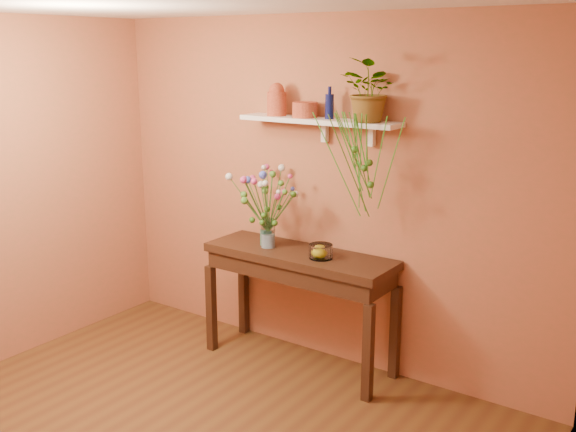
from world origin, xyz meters
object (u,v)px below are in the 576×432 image
object	(u,v)px
blue_bottle	(329,106)
glass_bowl	(321,252)
sideboard	(299,268)
bouquet	(265,191)
terracotta_jug	(277,100)
glass_vase	(268,235)
spider_plant	(371,90)

from	to	relation	value
blue_bottle	glass_bowl	xyz separation A→B (m)	(0.06, -0.19, -1.06)
sideboard	bouquet	xyz separation A→B (m)	(-0.29, -0.05, 0.59)
terracotta_jug	glass_vase	bearing A→B (deg)	-79.51
sideboard	bouquet	world-z (taller)	bouquet
terracotta_jug	sideboard	bearing A→B (deg)	-22.96
spider_plant	sideboard	bearing A→B (deg)	-168.18
sideboard	blue_bottle	bearing A→B (deg)	41.88
glass_vase	glass_bowl	distance (m)	0.49
terracotta_jug	glass_bowl	world-z (taller)	terracotta_jug
sideboard	blue_bottle	world-z (taller)	blue_bottle
spider_plant	glass_bowl	world-z (taller)	spider_plant
blue_bottle	glass_bowl	size ratio (longest dim) A/B	1.33
glass_bowl	blue_bottle	bearing A→B (deg)	107.34
blue_bottle	glass_vase	distance (m)	1.12
terracotta_jug	spider_plant	size ratio (longest dim) A/B	0.56
spider_plant	bouquet	xyz separation A→B (m)	(-0.81, -0.16, -0.78)
sideboard	bouquet	distance (m)	0.66
sideboard	glass_vase	world-z (taller)	glass_vase
bouquet	spider_plant	bearing A→B (deg)	11.45
sideboard	spider_plant	size ratio (longest dim) A/B	3.43
terracotta_jug	glass_bowl	size ratio (longest dim) A/B	1.41
bouquet	glass_vase	bearing A→B (deg)	50.36
blue_bottle	glass_bowl	bearing A→B (deg)	-72.66
terracotta_jug	bouquet	xyz separation A→B (m)	(0.02, -0.18, -0.68)
blue_bottle	spider_plant	distance (m)	0.38
glass_bowl	glass_vase	bearing A→B (deg)	179.23
terracotta_jug	glass_vase	xyz separation A→B (m)	(0.03, -0.16, -1.04)
sideboard	glass_vase	bearing A→B (deg)	-172.34
spider_plant	bouquet	world-z (taller)	spider_plant
sideboard	spider_plant	distance (m)	1.47
sideboard	terracotta_jug	distance (m)	1.31
spider_plant	blue_bottle	bearing A→B (deg)	174.22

